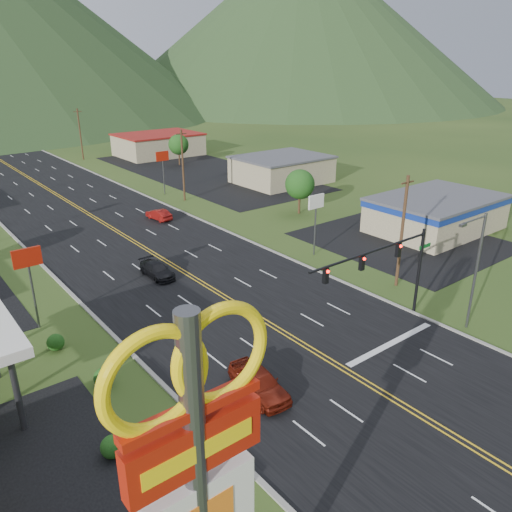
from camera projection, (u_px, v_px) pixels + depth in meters
pylon_sign at (196, 482)px, 12.19m from camera, size 4.32×0.60×14.00m
traffic_signal at (389, 262)px, 35.92m from camera, size 13.10×0.43×7.00m
streetlight_east at (475, 265)px, 35.76m from camera, size 3.28×0.25×9.00m
building_east_near at (436, 211)px, 58.62m from camera, size 15.40×10.40×4.10m
building_east_mid at (282, 169)px, 81.74m from camera, size 14.40×11.40×4.30m
building_east_far at (159, 144)px, 104.97m from camera, size 16.40×12.40×4.50m
pole_sign_west_a at (28, 266)px, 35.93m from camera, size 2.00×0.18×6.40m
pole_sign_east_a at (316, 208)px, 50.01m from camera, size 2.00×0.18×6.40m
pole_sign_east_b at (163, 161)px, 73.39m from camera, size 2.00×0.18×6.40m
tree_east_a at (300, 184)px, 64.38m from camera, size 3.84×3.84×5.82m
tree_east_b at (179, 145)px, 94.46m from camera, size 3.84×3.84×5.82m
utility_pole_a at (402, 231)px, 42.96m from camera, size 1.60×0.28×10.00m
utility_pole_b at (183, 165)px, 70.00m from camera, size 1.60×0.28×10.00m
utility_pole_c at (80, 134)px, 99.23m from camera, size 1.60×0.28×10.00m
utility_pole_d at (24, 117)px, 128.46m from camera, size 1.60×0.28×10.00m
mountain_ne at (301, 21)px, 224.90m from camera, size 180.00×180.00×70.00m
car_red_near at (259, 383)px, 29.93m from camera, size 2.37×5.00×1.65m
car_dark_mid at (157, 270)px, 46.35m from camera, size 1.90×4.55×1.31m
car_red_far at (159, 215)px, 62.86m from camera, size 1.86×4.18×1.33m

